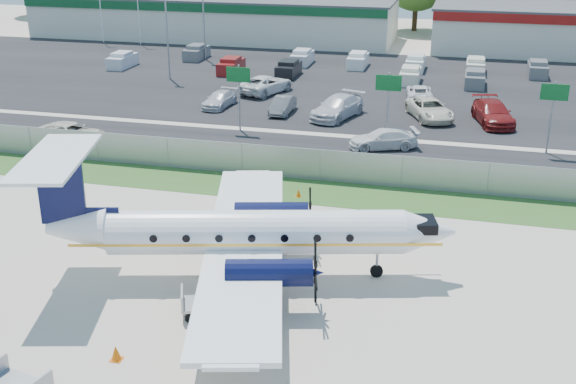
# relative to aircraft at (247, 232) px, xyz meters

# --- Properties ---
(ground) EXTENTS (170.00, 170.00, 0.00)m
(ground) POSITION_rel_aircraft_xyz_m (0.62, -0.94, -2.25)
(ground) COLOR beige
(ground) RESTS_ON ground
(grass_verge) EXTENTS (170.00, 4.00, 0.02)m
(grass_verge) POSITION_rel_aircraft_xyz_m (0.62, 11.06, -2.25)
(grass_verge) COLOR #2D561E
(grass_verge) RESTS_ON ground
(access_road) EXTENTS (170.00, 8.00, 0.02)m
(access_road) POSITION_rel_aircraft_xyz_m (0.62, 18.06, -2.24)
(access_road) COLOR black
(access_road) RESTS_ON ground
(parking_lot) EXTENTS (170.00, 32.00, 0.02)m
(parking_lot) POSITION_rel_aircraft_xyz_m (0.62, 39.06, -2.24)
(parking_lot) COLOR black
(parking_lot) RESTS_ON ground
(perimeter_fence) EXTENTS (120.00, 0.06, 1.99)m
(perimeter_fence) POSITION_rel_aircraft_xyz_m (0.62, 13.06, -1.25)
(perimeter_fence) COLOR gray
(perimeter_fence) RESTS_ON ground
(building_west) EXTENTS (46.40, 12.40, 5.24)m
(building_west) POSITION_rel_aircraft_xyz_m (-23.38, 61.04, 0.38)
(building_west) COLOR silver
(building_west) RESTS_ON ground
(sign_left) EXTENTS (1.80, 0.26, 5.00)m
(sign_left) POSITION_rel_aircraft_xyz_m (-7.38, 21.96, 1.36)
(sign_left) COLOR gray
(sign_left) RESTS_ON ground
(sign_mid) EXTENTS (1.80, 0.26, 5.00)m
(sign_mid) POSITION_rel_aircraft_xyz_m (3.62, 21.96, 1.36)
(sign_mid) COLOR gray
(sign_mid) RESTS_ON ground
(sign_right) EXTENTS (1.80, 0.26, 5.00)m
(sign_right) POSITION_rel_aircraft_xyz_m (14.62, 21.96, 1.36)
(sign_right) COLOR gray
(sign_right) RESTS_ON ground
(light_pole_nw) EXTENTS (0.90, 0.35, 9.09)m
(light_pole_nw) POSITION_rel_aircraft_xyz_m (-19.38, 37.06, 2.98)
(light_pole_nw) COLOR gray
(light_pole_nw) RESTS_ON ground
(light_pole_sw) EXTENTS (0.90, 0.35, 9.09)m
(light_pole_sw) POSITION_rel_aircraft_xyz_m (-19.38, 47.06, 2.98)
(light_pole_sw) COLOR gray
(light_pole_sw) RESTS_ON ground
(tree_line) EXTENTS (112.00, 6.00, 14.00)m
(tree_line) POSITION_rel_aircraft_xyz_m (0.62, 73.06, -2.25)
(tree_line) COLOR #325E1B
(tree_line) RESTS_ON ground
(aircraft) EXTENTS (19.13, 18.70, 5.84)m
(aircraft) POSITION_rel_aircraft_xyz_m (0.00, 0.00, 0.00)
(aircraft) COLOR white
(aircraft) RESTS_ON ground
(baggage_cart_far) EXTENTS (2.51, 2.03, 1.14)m
(baggage_cart_far) POSITION_rel_aircraft_xyz_m (-0.67, -3.41, -1.72)
(baggage_cart_far) COLOR gray
(baggage_cart_far) RESTS_ON ground
(cone_port_wing) EXTENTS (0.42, 0.42, 0.60)m
(cone_port_wing) POSITION_rel_aircraft_xyz_m (-2.86, -7.37, -1.97)
(cone_port_wing) COLOR #E25E07
(cone_port_wing) RESTS_ON ground
(cone_starboard_wing) EXTENTS (0.33, 0.33, 0.47)m
(cone_starboard_wing) POSITION_rel_aircraft_xyz_m (-0.02, 10.11, -2.03)
(cone_starboard_wing) COLOR #E25E07
(cone_starboard_wing) RESTS_ON ground
(road_car_west) EXTENTS (5.88, 3.46, 1.53)m
(road_car_west) POSITION_rel_aircraft_xyz_m (-17.93, 15.85, -2.25)
(road_car_west) COLOR beige
(road_car_west) RESTS_ON ground
(road_car_mid) EXTENTS (5.14, 3.48, 1.38)m
(road_car_mid) POSITION_rel_aircraft_xyz_m (3.61, 20.34, -2.25)
(road_car_mid) COLOR silver
(road_car_mid) RESTS_ON ground
(parked_car_a) EXTENTS (2.21, 4.56, 1.28)m
(parked_car_a) POSITION_rel_aircraft_xyz_m (-11.15, 28.20, -2.25)
(parked_car_a) COLOR silver
(parked_car_a) RESTS_ON ground
(parked_car_b) EXTENTS (1.45, 4.08, 1.34)m
(parked_car_b) POSITION_rel_aircraft_xyz_m (-5.50, 27.56, -2.25)
(parked_car_b) COLOR #595B5E
(parked_car_b) RESTS_ON ground
(parked_car_c) EXTENTS (4.10, 6.38, 1.72)m
(parked_car_c) POSITION_rel_aircraft_xyz_m (-0.94, 27.35, -2.25)
(parked_car_c) COLOR silver
(parked_car_c) RESTS_ON ground
(parked_car_d) EXTENTS (4.60, 6.20, 1.56)m
(parked_car_d) POSITION_rel_aircraft_xyz_m (6.24, 28.84, -2.25)
(parked_car_d) COLOR beige
(parked_car_d) RESTS_ON ground
(parked_car_e) EXTENTS (3.76, 6.28, 1.70)m
(parked_car_e) POSITION_rel_aircraft_xyz_m (11.09, 28.65, -2.25)
(parked_car_e) COLOR maroon
(parked_car_e) RESTS_ON ground
(parked_car_f) EXTENTS (4.51, 6.37, 1.61)m
(parked_car_f) POSITION_rel_aircraft_xyz_m (-8.67, 33.86, -2.25)
(parked_car_f) COLOR silver
(parked_car_f) RESTS_ON ground
(parked_car_g) EXTENTS (2.72, 4.94, 1.31)m
(parked_car_g) POSITION_rel_aircraft_xyz_m (4.98, 34.75, -2.25)
(parked_car_g) COLOR silver
(parked_car_g) RESTS_ON ground
(far_parking_rows) EXTENTS (56.00, 10.00, 1.60)m
(far_parking_rows) POSITION_rel_aircraft_xyz_m (0.62, 44.06, -2.25)
(far_parking_rows) COLOR gray
(far_parking_rows) RESTS_ON ground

